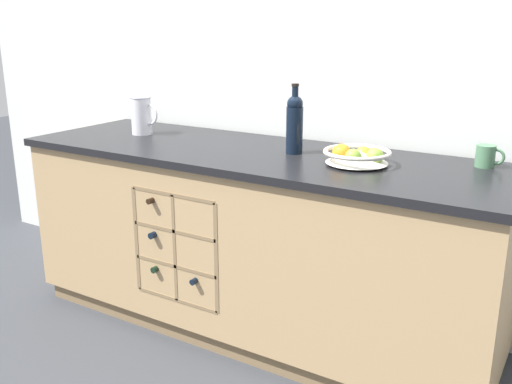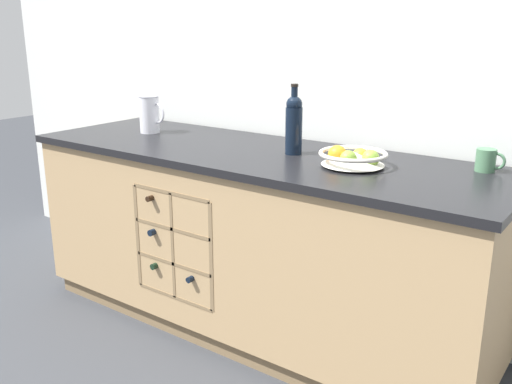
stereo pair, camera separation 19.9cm
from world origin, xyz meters
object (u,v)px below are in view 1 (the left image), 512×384
object	(u,v)px
standing_wine_bottle	(295,123)
white_pitcher	(142,115)
ceramic_mug	(486,156)
fruit_bowl	(357,155)

from	to	relation	value
standing_wine_bottle	white_pitcher	bearing A→B (deg)	-179.36
white_pitcher	ceramic_mug	distance (m)	1.70
white_pitcher	ceramic_mug	world-z (taller)	white_pitcher
fruit_bowl	ceramic_mug	distance (m)	0.52
fruit_bowl	ceramic_mug	size ratio (longest dim) A/B	2.45
fruit_bowl	standing_wine_bottle	distance (m)	0.35
ceramic_mug	standing_wine_bottle	xyz separation A→B (m)	(-0.79, -0.18, 0.09)
fruit_bowl	standing_wine_bottle	bearing A→B (deg)	169.11
ceramic_mug	standing_wine_bottle	size ratio (longest dim) A/B	0.37
ceramic_mug	standing_wine_bottle	distance (m)	0.82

